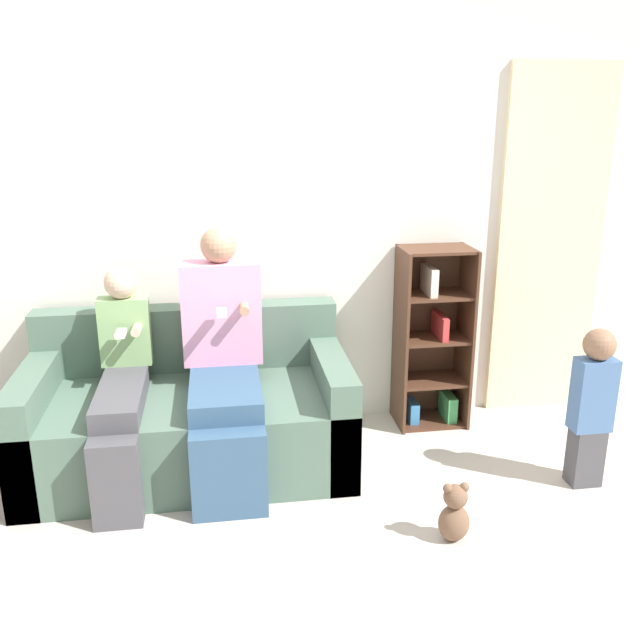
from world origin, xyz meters
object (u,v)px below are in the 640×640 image
at_px(child_seated, 121,383).
at_px(toddler_standing, 592,403).
at_px(adult_seated, 224,355).
at_px(teddy_bear, 454,514).
at_px(couch, 190,417).
at_px(bookshelf, 431,340).

xyz_separation_m(child_seated, toddler_standing, (2.41, -0.41, -0.10)).
relative_size(adult_seated, child_seated, 1.18).
distance_m(adult_seated, teddy_bear, 1.43).
distance_m(couch, adult_seated, 0.44).
relative_size(bookshelf, teddy_bear, 3.81).
relative_size(couch, bookshelf, 1.54).
relative_size(couch, adult_seated, 1.33).
xyz_separation_m(toddler_standing, bookshelf, (-0.59, 0.88, 0.08)).
height_order(couch, teddy_bear, couch).
height_order(child_seated, bookshelf, bookshelf).
height_order(bookshelf, teddy_bear, bookshelf).
distance_m(couch, teddy_bear, 1.54).
relative_size(adult_seated, toddler_standing, 1.51).
relative_size(adult_seated, bookshelf, 1.16).
bearing_deg(couch, child_seated, -157.69).
xyz_separation_m(adult_seated, toddler_standing, (1.88, -0.47, -0.21)).
distance_m(couch, toddler_standing, 2.16).
xyz_separation_m(adult_seated, teddy_bear, (1.02, -0.85, -0.53)).
relative_size(couch, toddler_standing, 2.01).
bearing_deg(teddy_bear, child_seated, 153.05).
bearing_deg(toddler_standing, couch, 165.31).
bearing_deg(child_seated, bookshelf, 14.61).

